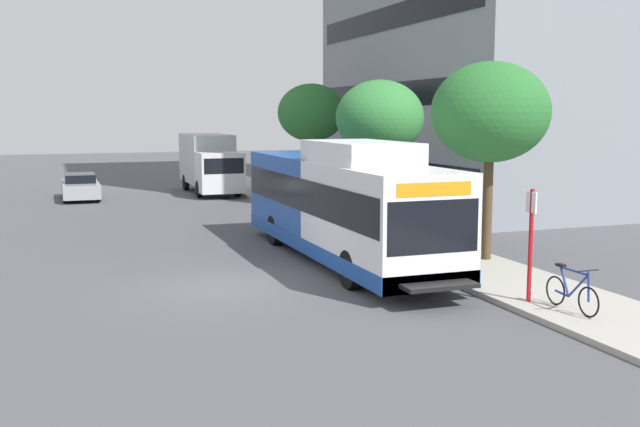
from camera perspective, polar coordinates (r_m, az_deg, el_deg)
The scene contains 10 objects.
ground_plane at distance 26.97m, azimuth -10.91°, elevation -1.89°, with size 120.00×120.00×0.00m, color #4C4C51.
sidewalk_curb at distance 27.05m, azimuth 4.59°, elevation -1.59°, with size 3.00×56.00×0.14m, color #A8A399.
transit_bus at distance 22.30m, azimuth 1.68°, elevation 0.68°, with size 2.58×12.25×3.65m.
bus_stop_sign_pole at distance 17.51m, azimuth 15.89°, elevation -1.73°, with size 0.10×0.36×2.60m.
bicycle_parked at distance 17.17m, azimuth 18.79°, elevation -5.73°, with size 0.52×1.76×1.02m.
street_tree_near_stop at distance 22.19m, azimuth 12.96°, elevation 7.56°, with size 3.43×3.43×5.78m.
street_tree_mid_block at distance 28.53m, azimuth 4.61°, elevation 7.33°, with size 3.36×3.36×5.56m.
street_tree_far_block at distance 36.68m, azimuth -0.66°, elevation 7.73°, with size 3.33×3.33×5.74m.
parked_car_far_lane at distance 40.32m, azimuth -17.94°, elevation 1.98°, with size 1.80×4.50×1.33m.
box_truck_background at distance 41.89m, azimuth -8.48°, elevation 3.95°, with size 2.32×7.01×3.25m.
Camera 1 is at (-4.09, -18.29, 4.43)m, focal length 41.63 mm.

